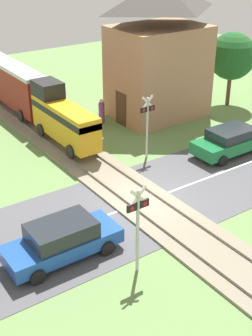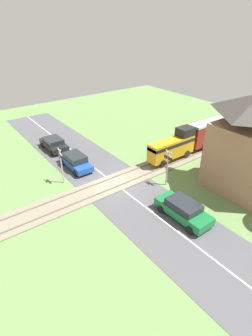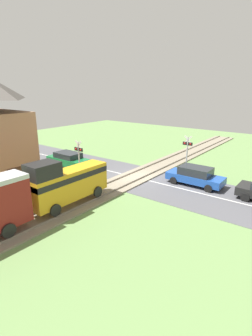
{
  "view_description": "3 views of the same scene",
  "coord_description": "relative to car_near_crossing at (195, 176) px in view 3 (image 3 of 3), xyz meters",
  "views": [
    {
      "loc": [
        -11.05,
        -14.58,
        11.21
      ],
      "look_at": [
        0.0,
        1.34,
        1.2
      ],
      "focal_mm": 50.0,
      "sensor_mm": 36.0,
      "label": 1
    },
    {
      "loc": [
        17.03,
        -11.42,
        13.3
      ],
      "look_at": [
        0.0,
        1.34,
        1.2
      ],
      "focal_mm": 28.0,
      "sensor_mm": 36.0,
      "label": 2
    },
    {
      "loc": [
        -12.53,
        17.65,
        7.54
      ],
      "look_at": [
        0.0,
        1.34,
        1.2
      ],
      "focal_mm": 28.0,
      "sensor_mm": 36.0,
      "label": 3
    }
  ],
  "objects": [
    {
      "name": "car_far_side",
      "position": [
        11.94,
        2.88,
        -0.0
      ],
      "size": [
        4.54,
        1.98,
        1.48
      ],
      "color": "#197038",
      "rests_on": "ground_plane"
    },
    {
      "name": "pedestrian_by_station",
      "position": [
        8.58,
        10.91,
        -0.08
      ],
      "size": [
        0.38,
        0.38,
        1.55
      ],
      "color": "#7F3D84",
      "rests_on": "ground_plane"
    },
    {
      "name": "road_surface",
      "position": [
        4.85,
        1.44,
        -0.78
      ],
      "size": [
        48.0,
        6.4,
        0.02
      ],
      "color": "#515156",
      "rests_on": "ground_plane"
    },
    {
      "name": "crossing_signal_west_approach",
      "position": [
        1.84,
        -2.26,
        1.44
      ],
      "size": [
        0.9,
        0.18,
        3.51
      ],
      "color": "#B7B7B7",
      "rests_on": "ground_plane"
    },
    {
      "name": "track_bed",
      "position": [
        4.85,
        1.44,
        -0.72
      ],
      "size": [
        2.8,
        48.0,
        0.24
      ],
      "color": "gray",
      "rests_on": "ground_plane"
    },
    {
      "name": "ground_plane",
      "position": [
        4.85,
        1.44,
        -0.79
      ],
      "size": [
        60.0,
        60.0,
        0.0
      ],
      "primitive_type": "plane",
      "color": "#66894C"
    },
    {
      "name": "crossing_signal_east_approach",
      "position": [
        7.85,
        5.14,
        1.44
      ],
      "size": [
        0.9,
        0.18,
        3.51
      ],
      "color": "#B7B7B7",
      "rests_on": "ground_plane"
    },
    {
      "name": "car_near_crossing",
      "position": [
        0.0,
        0.0,
        0.0
      ],
      "size": [
        4.47,
        1.92,
        1.51
      ],
      "color": "#1E4CA8",
      "rests_on": "ground_plane"
    }
  ]
}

